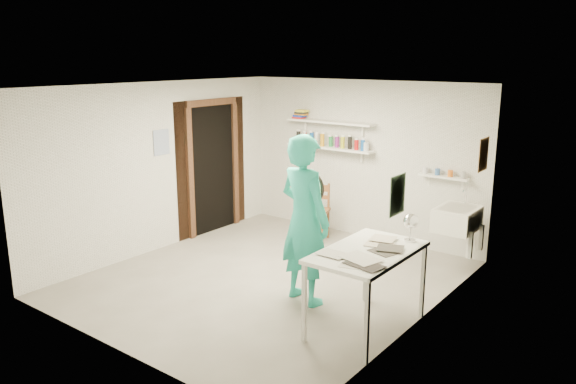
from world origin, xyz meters
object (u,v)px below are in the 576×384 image
Objects in this scene: wall_clock at (312,187)px; work_table at (366,290)px; wooden_chair at (314,211)px; desk_lamp at (411,221)px; belfast_sink at (457,219)px; man at (304,220)px.

wall_clock reaches higher than work_table.
desk_lamp is at bearing -52.75° from wooden_chair.
belfast_sink is 1.73× the size of wall_clock.
work_table reaches higher than belfast_sink.
belfast_sink is 3.74× the size of desk_lamp.
belfast_sink is at bearing 93.58° from desk_lamp.
work_table is at bearing -92.94° from belfast_sink.
work_table is (0.92, -0.19, -0.54)m from man.
work_table is at bearing -63.56° from wooden_chair.
work_table is 8.00× the size of desk_lamp.
man is at bearing -164.11° from desk_lamp.
man is at bearing -117.78° from belfast_sink.
belfast_sink is 0.47× the size of work_table.
man is 12.02× the size of desk_lamp.
man is 2.10× the size of wooden_chair.
belfast_sink is 0.65× the size of wooden_chair.
desk_lamp is at bearing -152.14° from man.
wall_clock reaches higher than wooden_chair.
wall_clock is 2.14m from wooden_chair.
man reaches higher than belfast_sink.
wall_clock reaches higher than desk_lamp.
work_table is (0.96, -0.41, -0.86)m from wall_clock.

